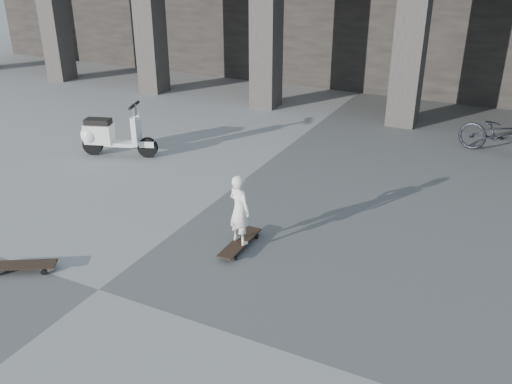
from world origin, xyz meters
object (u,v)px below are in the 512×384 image
at_px(skateboard_spare, 21,266).
at_px(child, 240,209).
at_px(bicycle, 502,134).
at_px(scooter, 106,135).
at_px(longboard, 240,243).

xyz_separation_m(skateboard_spare, child, (2.25, 1.80, 0.51)).
xyz_separation_m(child, bicycle, (2.94, 5.62, -0.15)).
bearing_deg(skateboard_spare, child, 8.16).
bearing_deg(scooter, child, -45.57).
bearing_deg(bicycle, scooter, 128.16).
bearing_deg(child, skateboard_spare, 60.26).
bearing_deg(skateboard_spare, bicycle, 24.53).
bearing_deg(bicycle, skateboard_spare, 156.50).
xyz_separation_m(scooter, bicycle, (7.06, 3.55, 0.01)).
height_order(scooter, bicycle, scooter).
relative_size(child, bicycle, 0.59).
distance_m(skateboard_spare, scooter, 4.31).
distance_m(longboard, scooter, 4.63).
bearing_deg(longboard, child, 179.36).
bearing_deg(bicycle, child, 163.87).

